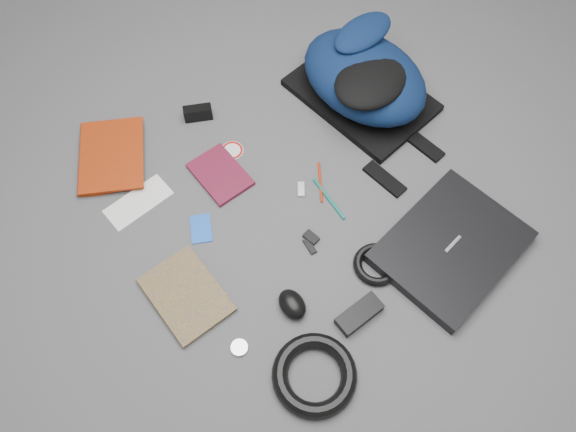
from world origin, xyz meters
name	(u,v)px	position (x,y,z in m)	size (l,w,h in m)	color
ground	(288,219)	(0.00, 0.00, 0.00)	(4.00, 4.00, 0.00)	#4F4F51
backpack	(364,76)	(0.40, 0.31, 0.10)	(0.32, 0.47, 0.20)	#071532
laptop	(451,247)	(0.37, -0.27, 0.02)	(0.38, 0.30, 0.04)	black
textbook_red	(79,159)	(-0.49, 0.44, 0.01)	(0.19, 0.26, 0.03)	maroon
comic_book	(159,314)	(-0.42, -0.12, 0.01)	(0.17, 0.23, 0.02)	#C2990D
envelope	(138,202)	(-0.37, 0.23, 0.00)	(0.19, 0.09, 0.00)	white
dvd_case	(220,174)	(-0.12, 0.22, 0.01)	(0.13, 0.18, 0.01)	#4B0E1F
compact_camera	(198,113)	(-0.10, 0.45, 0.02)	(0.09, 0.03, 0.05)	black
sticker_disc	(232,150)	(-0.06, 0.29, 0.00)	(0.07, 0.07, 0.00)	white
pen_teal	(329,199)	(0.13, 0.01, 0.00)	(0.01, 0.01, 0.16)	#0B6B5D
pen_red	(320,182)	(0.14, 0.07, 0.00)	(0.01, 0.01, 0.14)	#B1290D
id_badge	(201,229)	(-0.24, 0.07, 0.00)	(0.06, 0.09, 0.00)	blue
usb_black	(310,246)	(0.02, -0.10, 0.00)	(0.02, 0.05, 0.01)	black
usb_silver	(301,189)	(0.07, 0.07, 0.00)	(0.02, 0.05, 0.01)	silver
key_fob	(311,237)	(0.03, -0.08, 0.01)	(0.03, 0.04, 0.01)	black
mouse	(292,304)	(-0.10, -0.24, 0.02)	(0.06, 0.09, 0.05)	black
headphone_left	(194,288)	(-0.31, -0.09, 0.01)	(0.05, 0.05, 0.01)	silver
headphone_right	(239,348)	(-0.27, -0.29, 0.01)	(0.04, 0.04, 0.01)	silver
cable_coil	(376,264)	(0.16, -0.23, 0.01)	(0.13, 0.13, 0.02)	black
power_brick	(359,314)	(0.05, -0.34, 0.02)	(0.13, 0.05, 0.03)	black
power_cord_coil	(314,375)	(-0.12, -0.43, 0.02)	(0.21, 0.21, 0.04)	black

